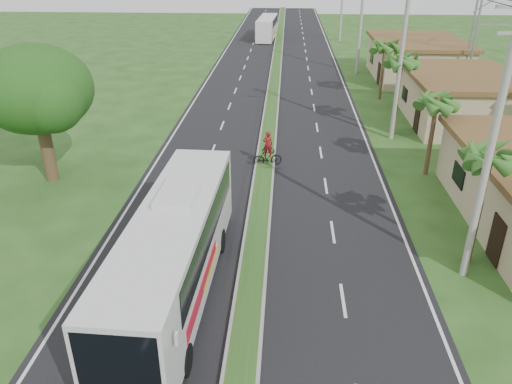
{
  "coord_description": "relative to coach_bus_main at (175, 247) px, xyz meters",
  "views": [
    {
      "loc": [
        1.16,
        -15.11,
        11.88
      ],
      "look_at": [
        -0.09,
        5.36,
        1.8
      ],
      "focal_mm": 35.0,
      "sensor_mm": 36.0,
      "label": 1
    }
  ],
  "objects": [
    {
      "name": "median_strip",
      "position": [
        2.73,
        19.97,
        -2.02
      ],
      "size": [
        1.2,
        160.0,
        0.18
      ],
      "color": "gray",
      "rests_on": "ground"
    },
    {
      "name": "shop_far",
      "position": [
        16.73,
        35.97,
        -0.19
      ],
      "size": [
        8.6,
        11.6,
        3.82
      ],
      "color": "tan",
      "rests_on": "ground"
    },
    {
      "name": "shop_mid",
      "position": [
        16.73,
        21.97,
        -0.26
      ],
      "size": [
        7.6,
        10.6,
        3.67
      ],
      "color": "tan",
      "rests_on": "ground"
    },
    {
      "name": "utility_pole_b",
      "position": [
        11.2,
        17.97,
        4.14
      ],
      "size": [
        3.2,
        0.28,
        12.0
      ],
      "color": "gray",
      "rests_on": "ground"
    },
    {
      "name": "palm_verge_c",
      "position": [
        11.53,
        18.97,
        3.0
      ],
      "size": [
        2.4,
        2.4,
        5.85
      ],
      "color": "#473321",
      "rests_on": "ground"
    },
    {
      "name": "coach_bus_far",
      "position": [
        0.93,
        59.35,
        -0.44
      ],
      "size": [
        2.77,
        10.29,
        2.97
      ],
      "rotation": [
        0.0,
        0.0,
        -0.05
      ],
      "color": "silver",
      "rests_on": "ground"
    },
    {
      "name": "utility_pole_a",
      "position": [
        11.23,
        1.97,
        3.55
      ],
      "size": [
        1.6,
        0.28,
        11.0
      ],
      "color": "gray",
      "rests_on": "ground"
    },
    {
      "name": "palm_verge_b",
      "position": [
        12.13,
        11.97,
        2.24
      ],
      "size": [
        2.4,
        2.4,
        5.05
      ],
      "color": "#473321",
      "rests_on": "ground"
    },
    {
      "name": "palm_verge_d",
      "position": [
        12.03,
        27.97,
        2.43
      ],
      "size": [
        2.4,
        2.4,
        5.25
      ],
      "color": "#473321",
      "rests_on": "ground"
    },
    {
      "name": "utility_pole_c",
      "position": [
        11.23,
        37.97,
        3.55
      ],
      "size": [
        1.6,
        0.28,
        11.0
      ],
      "color": "gray",
      "rests_on": "ground"
    },
    {
      "name": "utility_pole_d",
      "position": [
        11.23,
        57.97,
        3.3
      ],
      "size": [
        1.6,
        0.28,
        10.5
      ],
      "color": "gray",
      "rests_on": "ground"
    },
    {
      "name": "lane_edge_right",
      "position": [
        9.43,
        19.97,
        -2.12
      ],
      "size": [
        0.12,
        160.0,
        0.01
      ],
      "primitive_type": "cube",
      "color": "silver",
      "rests_on": "ground"
    },
    {
      "name": "coach_bus_main",
      "position": [
        0.0,
        0.0,
        0.0
      ],
      "size": [
        2.87,
        12.0,
        3.85
      ],
      "rotation": [
        0.0,
        0.0,
        -0.03
      ],
      "color": "silver",
      "rests_on": "ground"
    },
    {
      "name": "ground",
      "position": [
        2.73,
        -0.03,
        -2.12
      ],
      "size": [
        180.0,
        180.0,
        0.0
      ],
      "primitive_type": "plane",
      "color": "#254419",
      "rests_on": "ground"
    },
    {
      "name": "motorcyclist",
      "position": [
        2.89,
        12.65,
        -1.34
      ],
      "size": [
        1.8,
        0.85,
        2.18
      ],
      "rotation": [
        0.0,
        0.0,
        0.21
      ],
      "color": "black",
      "rests_on": "ground"
    },
    {
      "name": "lane_edge_left",
      "position": [
        -3.97,
        19.97,
        -2.12
      ],
      "size": [
        0.12,
        160.0,
        0.01
      ],
      "primitive_type": "cube",
      "color": "silver",
      "rests_on": "ground"
    },
    {
      "name": "road_asphalt",
      "position": [
        2.73,
        19.97,
        -2.11
      ],
      "size": [
        14.0,
        160.0,
        0.02
      ],
      "primitive_type": "cube",
      "color": "black",
      "rests_on": "ground"
    },
    {
      "name": "palm_verge_a",
      "position": [
        11.73,
        2.97,
        2.62
      ],
      "size": [
        2.4,
        2.4,
        5.45
      ],
      "color": "#473321",
      "rests_on": "ground"
    },
    {
      "name": "shade_tree",
      "position": [
        -9.38,
        9.99,
        2.91
      ],
      "size": [
        6.3,
        6.0,
        7.54
      ],
      "color": "#473321",
      "rests_on": "ground"
    }
  ]
}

